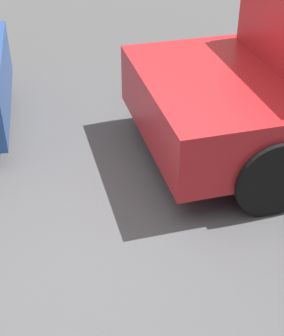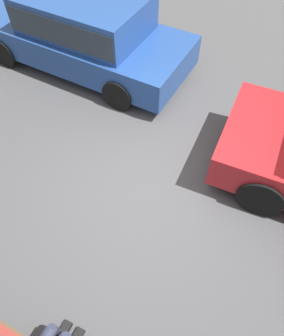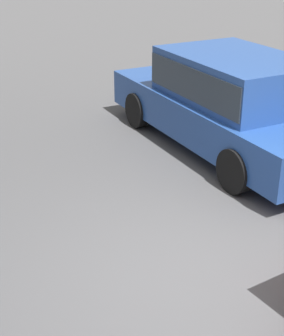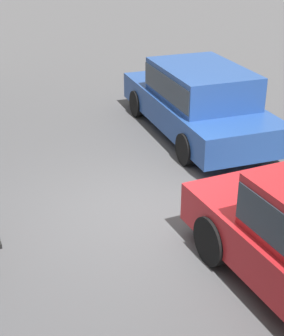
{
  "view_description": "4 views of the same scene",
  "coord_description": "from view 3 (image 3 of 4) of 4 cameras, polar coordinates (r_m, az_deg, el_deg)",
  "views": [
    {
      "loc": [
        0.2,
        2.6,
        2.8
      ],
      "look_at": [
        -0.31,
        0.38,
        1.21
      ],
      "focal_mm": 55.0,
      "sensor_mm": 36.0,
      "label": 1
    },
    {
      "loc": [
        -1.18,
        2.6,
        4.39
      ],
      "look_at": [
        0.02,
        0.18,
        0.85
      ],
      "focal_mm": 35.0,
      "sensor_mm": 36.0,
      "label": 2
    },
    {
      "loc": [
        -3.35,
        2.6,
        3.21
      ],
      "look_at": [
        0.46,
        0.4,
        1.17
      ],
      "focal_mm": 55.0,
      "sensor_mm": 36.0,
      "label": 3
    },
    {
      "loc": [
        -6.64,
        2.6,
        4.25
      ],
      "look_at": [
        -0.64,
        0.17,
        1.13
      ],
      "focal_mm": 55.0,
      "sensor_mm": 36.0,
      "label": 4
    }
  ],
  "objects": [
    {
      "name": "parked_car_mid",
      "position": [
        8.26,
        9.81,
        7.62
      ],
      "size": [
        4.7,
        2.09,
        1.52
      ],
      "color": "#23478E",
      "rests_on": "ground_plane"
    },
    {
      "name": "ground_plane",
      "position": [
        5.32,
        6.4,
        -12.48
      ],
      "size": [
        60.0,
        60.0,
        0.0
      ],
      "primitive_type": "plane",
      "color": "#4C4C4F"
    }
  ]
}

